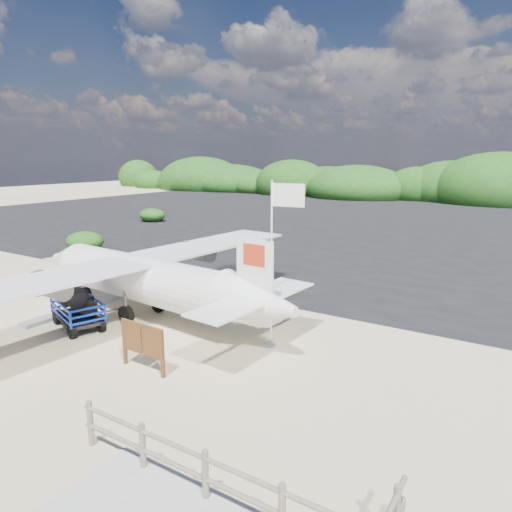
{
  "coord_description": "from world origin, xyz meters",
  "views": [
    {
      "loc": [
        10.37,
        -10.32,
        5.87
      ],
      "look_at": [
        0.34,
        5.63,
        1.75
      ],
      "focal_mm": 32.0,
      "sensor_mm": 36.0,
      "label": 1
    }
  ],
  "objects": [
    {
      "name": "fence",
      "position": [
        6.0,
        -5.0,
        0.0
      ],
      "size": [
        6.4,
        2.0,
        1.1
      ],
      "primitive_type": null,
      "color": "#B2B2B2",
      "rests_on": "ground"
    },
    {
      "name": "vegetation_band",
      "position": [
        0.0,
        55.0,
        0.0
      ],
      "size": [
        124.0,
        8.0,
        4.4
      ],
      "primitive_type": null,
      "color": "#B2B2B2",
      "rests_on": "ground"
    },
    {
      "name": "ground",
      "position": [
        0.0,
        0.0,
        0.0
      ],
      "size": [
        160.0,
        160.0,
        0.0
      ],
      "primitive_type": "plane",
      "color": "beige"
    },
    {
      "name": "asphalt_apron",
      "position": [
        0.0,
        30.0,
        0.0
      ],
      "size": [
        90.0,
        50.0,
        0.04
      ],
      "primitive_type": null,
      "color": "#B2B2B2",
      "rests_on": "ground"
    },
    {
      "name": "crew_a",
      "position": [
        0.22,
        2.47,
        0.92
      ],
      "size": [
        0.77,
        0.62,
        1.84
      ],
      "primitive_type": "imported",
      "rotation": [
        0.0,
        0.0,
        3.45
      ],
      "color": "#14234B",
      "rests_on": "ground"
    },
    {
      "name": "signboard",
      "position": [
        1.42,
        -1.99,
        0.0
      ],
      "size": [
        1.72,
        0.22,
        1.41
      ],
      "primitive_type": null,
      "rotation": [
        0.0,
        0.0,
        -0.03
      ],
      "color": "brown",
      "rests_on": "ground"
    },
    {
      "name": "crew_b",
      "position": [
        0.9,
        5.42,
        0.81
      ],
      "size": [
        0.93,
        0.81,
        1.63
      ],
      "primitive_type": "imported",
      "rotation": [
        0.0,
        0.0,
        2.85
      ],
      "color": "#14234B",
      "rests_on": "ground"
    },
    {
      "name": "flagpole",
      "position": [
        3.46,
        1.56,
        0.0
      ],
      "size": [
        1.09,
        0.57,
        5.19
      ],
      "primitive_type": null,
      "rotation": [
        0.0,
        0.0,
        0.13
      ],
      "color": "white",
      "rests_on": "ground"
    },
    {
      "name": "baggage_cart",
      "position": [
        -2.92,
        -0.85,
        0.0
      ],
      "size": [
        2.77,
        2.13,
        1.22
      ],
      "primitive_type": null,
      "rotation": [
        0.0,
        0.0,
        -0.34
      ],
      "color": "#0A28A4",
      "rests_on": "ground"
    },
    {
      "name": "lagoon",
      "position": [
        -9.0,
        1.5,
        0.0
      ],
      "size": [
        9.0,
        7.0,
        0.4
      ],
      "primitive_type": null,
      "color": "#B2B2B2",
      "rests_on": "ground"
    }
  ]
}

